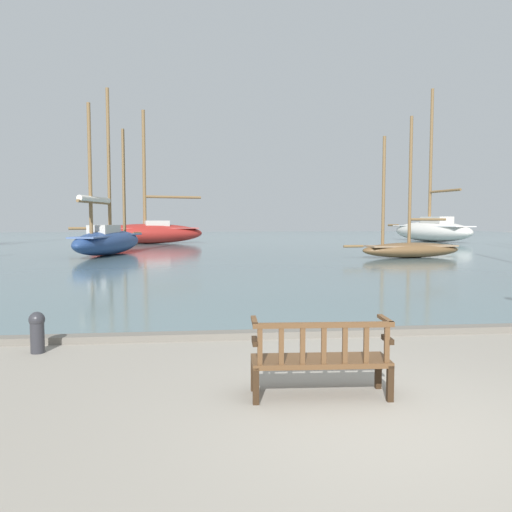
{
  "coord_description": "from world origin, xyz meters",
  "views": [
    {
      "loc": [
        -1.83,
        -4.73,
        2.06
      ],
      "look_at": [
        -0.24,
        10.0,
        1.0
      ],
      "focal_mm": 35.0,
      "sensor_mm": 36.0,
      "label": 1
    }
  ],
  "objects_px": {
    "sailboat_far_port": "(108,239)",
    "sailboat_outer_starboard": "(431,229)",
    "sailboat_outer_port": "(148,232)",
    "mooring_bollard": "(37,330)",
    "park_bench": "(321,357)",
    "sailboat_nearest_starboard": "(411,247)"
  },
  "relations": [
    {
      "from": "sailboat_far_port",
      "to": "sailboat_outer_starboard",
      "type": "distance_m",
      "value": 30.96
    },
    {
      "from": "sailboat_outer_port",
      "to": "mooring_bollard",
      "type": "distance_m",
      "value": 35.34
    },
    {
      "from": "park_bench",
      "to": "sailboat_far_port",
      "type": "bearing_deg",
      "value": 105.71
    },
    {
      "from": "sailboat_far_port",
      "to": "mooring_bollard",
      "type": "relative_size",
      "value": 15.6
    },
    {
      "from": "sailboat_nearest_starboard",
      "to": "sailboat_outer_port",
      "type": "xyz_separation_m",
      "value": [
        -15.61,
        17.77,
        0.43
      ]
    },
    {
      "from": "sailboat_outer_starboard",
      "to": "mooring_bollard",
      "type": "distance_m",
      "value": 44.09
    },
    {
      "from": "sailboat_nearest_starboard",
      "to": "mooring_bollard",
      "type": "xyz_separation_m",
      "value": [
        -13.61,
        -17.51,
        -0.28
      ]
    },
    {
      "from": "sailboat_outer_starboard",
      "to": "sailboat_far_port",
      "type": "bearing_deg",
      "value": -150.12
    },
    {
      "from": "park_bench",
      "to": "mooring_bollard",
      "type": "distance_m",
      "value": 4.59
    },
    {
      "from": "park_bench",
      "to": "sailboat_outer_starboard",
      "type": "relative_size",
      "value": 0.11
    },
    {
      "from": "sailboat_nearest_starboard",
      "to": "sailboat_far_port",
      "type": "bearing_deg",
      "value": 166.24
    },
    {
      "from": "park_bench",
      "to": "sailboat_nearest_starboard",
      "type": "height_order",
      "value": "sailboat_nearest_starboard"
    },
    {
      "from": "park_bench",
      "to": "sailboat_nearest_starboard",
      "type": "bearing_deg",
      "value": 64.01
    },
    {
      "from": "sailboat_nearest_starboard",
      "to": "mooring_bollard",
      "type": "distance_m",
      "value": 22.18
    },
    {
      "from": "sailboat_far_port",
      "to": "sailboat_outer_port",
      "type": "distance_m",
      "value": 13.77
    },
    {
      "from": "sailboat_far_port",
      "to": "mooring_bollard",
      "type": "distance_m",
      "value": 21.72
    },
    {
      "from": "sailboat_far_port",
      "to": "sailboat_nearest_starboard",
      "type": "distance_m",
      "value": 16.91
    },
    {
      "from": "park_bench",
      "to": "sailboat_outer_port",
      "type": "distance_m",
      "value": 38.12
    },
    {
      "from": "sailboat_far_port",
      "to": "sailboat_outer_port",
      "type": "relative_size",
      "value": 0.9
    },
    {
      "from": "park_bench",
      "to": "sailboat_far_port",
      "type": "distance_m",
      "value": 24.84
    },
    {
      "from": "sailboat_outer_port",
      "to": "sailboat_outer_starboard",
      "type": "bearing_deg",
      "value": 3.68
    },
    {
      "from": "mooring_bollard",
      "to": "park_bench",
      "type": "bearing_deg",
      "value": -31.28
    }
  ]
}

